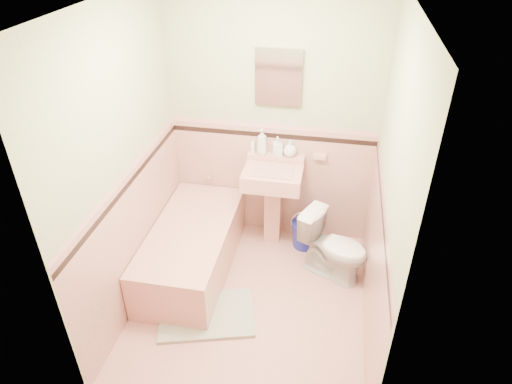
% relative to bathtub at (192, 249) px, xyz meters
% --- Properties ---
extents(floor, '(2.20, 2.20, 0.00)m').
position_rel_bathtub_xyz_m(floor, '(0.63, -0.33, -0.23)').
color(floor, tan).
rests_on(floor, ground).
extents(ceiling, '(2.20, 2.20, 0.00)m').
position_rel_bathtub_xyz_m(ceiling, '(0.63, -0.33, 2.27)').
color(ceiling, white).
rests_on(ceiling, ground).
extents(wall_back, '(2.50, 0.00, 2.50)m').
position_rel_bathtub_xyz_m(wall_back, '(0.63, 0.77, 1.02)').
color(wall_back, beige).
rests_on(wall_back, ground).
extents(wall_front, '(2.50, 0.00, 2.50)m').
position_rel_bathtub_xyz_m(wall_front, '(0.63, -1.43, 1.02)').
color(wall_front, beige).
rests_on(wall_front, ground).
extents(wall_left, '(0.00, 2.50, 2.50)m').
position_rel_bathtub_xyz_m(wall_left, '(-0.37, -0.33, 1.02)').
color(wall_left, beige).
rests_on(wall_left, ground).
extents(wall_right, '(0.00, 2.50, 2.50)m').
position_rel_bathtub_xyz_m(wall_right, '(1.63, -0.33, 1.02)').
color(wall_right, beige).
rests_on(wall_right, ground).
extents(wainscot_back, '(2.00, 0.00, 2.00)m').
position_rel_bathtub_xyz_m(wainscot_back, '(0.63, 0.76, 0.38)').
color(wainscot_back, '#D49B8E').
rests_on(wainscot_back, ground).
extents(wainscot_front, '(2.00, 0.00, 2.00)m').
position_rel_bathtub_xyz_m(wainscot_front, '(0.63, -1.42, 0.38)').
color(wainscot_front, '#D49B8E').
rests_on(wainscot_front, ground).
extents(wainscot_left, '(0.00, 2.20, 2.20)m').
position_rel_bathtub_xyz_m(wainscot_left, '(-0.36, -0.33, 0.38)').
color(wainscot_left, '#D49B8E').
rests_on(wainscot_left, ground).
extents(wainscot_right, '(0.00, 2.20, 2.20)m').
position_rel_bathtub_xyz_m(wainscot_right, '(1.62, -0.33, 0.38)').
color(wainscot_right, '#D49B8E').
rests_on(wainscot_right, ground).
extents(accent_back, '(2.00, 0.00, 2.00)m').
position_rel_bathtub_xyz_m(accent_back, '(0.63, 0.75, 0.90)').
color(accent_back, black).
rests_on(accent_back, ground).
extents(accent_front, '(2.00, 0.00, 2.00)m').
position_rel_bathtub_xyz_m(accent_front, '(0.63, -1.41, 0.90)').
color(accent_front, black).
rests_on(accent_front, ground).
extents(accent_left, '(0.00, 2.20, 2.20)m').
position_rel_bathtub_xyz_m(accent_left, '(-0.35, -0.33, 0.89)').
color(accent_left, black).
rests_on(accent_left, ground).
extents(accent_right, '(0.00, 2.20, 2.20)m').
position_rel_bathtub_xyz_m(accent_right, '(1.61, -0.33, 0.89)').
color(accent_right, black).
rests_on(accent_right, ground).
extents(cap_back, '(2.00, 0.00, 2.00)m').
position_rel_bathtub_xyz_m(cap_back, '(0.63, 0.75, 0.99)').
color(cap_back, '#D19891').
rests_on(cap_back, ground).
extents(cap_front, '(2.00, 0.00, 2.00)m').
position_rel_bathtub_xyz_m(cap_front, '(0.63, -1.41, 0.99)').
color(cap_front, '#D19891').
rests_on(cap_front, ground).
extents(cap_left, '(0.00, 2.20, 2.20)m').
position_rel_bathtub_xyz_m(cap_left, '(-0.35, -0.33, 1.00)').
color(cap_left, '#D19891').
rests_on(cap_left, ground).
extents(cap_right, '(0.00, 2.20, 2.20)m').
position_rel_bathtub_xyz_m(cap_right, '(1.61, -0.33, 1.00)').
color(cap_right, '#D19891').
rests_on(cap_right, ground).
extents(bathtub, '(0.70, 1.50, 0.45)m').
position_rel_bathtub_xyz_m(bathtub, '(0.00, 0.00, 0.00)').
color(bathtub, tan).
rests_on(bathtub, floor).
extents(tub_faucet, '(0.04, 0.12, 0.04)m').
position_rel_bathtub_xyz_m(tub_faucet, '(0.00, 0.72, 0.41)').
color(tub_faucet, silver).
rests_on(tub_faucet, wall_back).
extents(sink, '(0.56, 0.48, 0.88)m').
position_rel_bathtub_xyz_m(sink, '(0.68, 0.53, 0.21)').
color(sink, tan).
rests_on(sink, floor).
extents(sink_faucet, '(0.02, 0.02, 0.10)m').
position_rel_bathtub_xyz_m(sink_faucet, '(0.68, 0.67, 0.72)').
color(sink_faucet, silver).
rests_on(sink_faucet, sink).
extents(medicine_cabinet, '(0.41, 0.04, 0.51)m').
position_rel_bathtub_xyz_m(medicine_cabinet, '(0.68, 0.74, 1.47)').
color(medicine_cabinet, white).
rests_on(medicine_cabinet, wall_back).
extents(soap_dish, '(0.12, 0.07, 0.04)m').
position_rel_bathtub_xyz_m(soap_dish, '(1.10, 0.73, 0.72)').
color(soap_dish, tan).
rests_on(soap_dish, wall_back).
extents(soap_bottle_left, '(0.12, 0.12, 0.26)m').
position_rel_bathtub_xyz_m(soap_bottle_left, '(0.54, 0.71, 0.84)').
color(soap_bottle_left, '#B2B2B2').
rests_on(soap_bottle_left, sink).
extents(soap_bottle_mid, '(0.11, 0.11, 0.19)m').
position_rel_bathtub_xyz_m(soap_bottle_mid, '(0.69, 0.71, 0.81)').
color(soap_bottle_mid, '#B2B2B2').
rests_on(soap_bottle_mid, sink).
extents(soap_bottle_right, '(0.17, 0.17, 0.17)m').
position_rel_bathtub_xyz_m(soap_bottle_right, '(0.81, 0.71, 0.80)').
color(soap_bottle_right, '#B2B2B2').
rests_on(soap_bottle_right, sink).
extents(tube, '(0.05, 0.05, 0.12)m').
position_rel_bathtub_xyz_m(tube, '(0.45, 0.71, 0.77)').
color(tube, white).
rests_on(tube, sink).
extents(toilet, '(0.72, 0.59, 0.64)m').
position_rel_bathtub_xyz_m(toilet, '(1.32, 0.17, 0.10)').
color(toilet, white).
rests_on(toilet, floor).
extents(bucket, '(0.37, 0.37, 0.28)m').
position_rel_bathtub_xyz_m(bucket, '(1.02, 0.53, -0.08)').
color(bucket, '#1A239A').
rests_on(bucket, floor).
extents(bath_mat, '(0.91, 0.73, 0.03)m').
position_rel_bathtub_xyz_m(bath_mat, '(0.29, -0.58, -0.21)').
color(bath_mat, gray).
rests_on(bath_mat, floor).
extents(shoe, '(0.17, 0.09, 0.07)m').
position_rel_bathtub_xyz_m(shoe, '(0.25, -0.57, -0.16)').
color(shoe, '#BF1E59').
rests_on(shoe, bath_mat).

